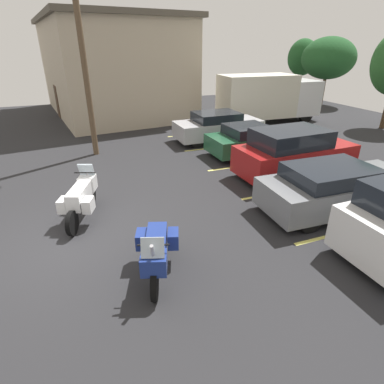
# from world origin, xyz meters

# --- Properties ---
(ground) EXTENTS (44.00, 44.00, 0.10)m
(ground) POSITION_xyz_m (0.00, 0.00, -0.05)
(ground) COLOR #262628
(motorcycle_touring) EXTENTS (2.23, 1.19, 1.41)m
(motorcycle_touring) POSITION_xyz_m (-1.05, 0.45, 0.66)
(motorcycle_touring) COLOR black
(motorcycle_touring) RESTS_ON ground
(motorcycle_second) EXTENTS (2.15, 1.16, 1.35)m
(motorcycle_second) POSITION_xyz_m (2.18, 1.77, 0.64)
(motorcycle_second) COLOR black
(motorcycle_second) RESTS_ON ground
(parking_stripes) EXTENTS (16.54, 5.01, 0.01)m
(parking_stripes) POSITION_xyz_m (-0.40, 7.81, 0.00)
(parking_stripes) COLOR #EAE066
(parking_stripes) RESTS_ON ground
(car_silver) EXTENTS (1.90, 4.48, 1.46)m
(car_silver) POSITION_xyz_m (-7.01, 7.55, 0.73)
(car_silver) COLOR #B7B7BC
(car_silver) RESTS_ON ground
(car_green) EXTENTS (1.98, 4.26, 1.37)m
(car_green) POSITION_xyz_m (-4.35, 8.06, 0.67)
(car_green) COLOR #235638
(car_green) RESTS_ON ground
(car_red) EXTENTS (2.07, 4.50, 1.82)m
(car_red) POSITION_xyz_m (-1.52, 8.06, 0.90)
(car_red) COLOR maroon
(car_red) RESTS_ON ground
(car_grey) EXTENTS (2.03, 4.86, 1.44)m
(car_grey) POSITION_xyz_m (1.19, 7.61, 0.72)
(car_grey) COLOR slate
(car_grey) RESTS_ON ground
(box_truck) EXTENTS (2.56, 6.53, 2.90)m
(box_truck) POSITION_xyz_m (-9.99, 12.43, 1.55)
(box_truck) COLOR silver
(box_truck) RESTS_ON ground
(building_side) EXTENTS (13.47, 9.90, 6.27)m
(building_side) POSITION_xyz_m (-16.74, 3.73, 3.15)
(building_side) COLOR #BCAD93
(building_side) RESTS_ON ground
(utility_pole) EXTENTS (1.37, 1.34, 8.59)m
(utility_pole) POSITION_xyz_m (-6.95, 1.36, 4.47)
(utility_pole) COLOR brown
(utility_pole) RESTS_ON ground
(tree_right) EXTENTS (4.13, 4.13, 5.17)m
(tree_right) POSITION_xyz_m (-13.70, 20.24, 3.59)
(tree_right) COLOR #4C3823
(tree_right) RESTS_ON ground
(tree_center) EXTENTS (2.61, 2.61, 5.08)m
(tree_center) POSITION_xyz_m (-17.52, 20.84, 3.50)
(tree_center) COLOR #4C3823
(tree_center) RESTS_ON ground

